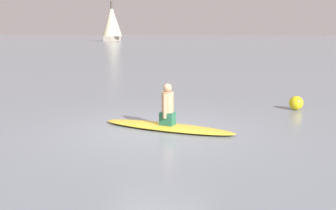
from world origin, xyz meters
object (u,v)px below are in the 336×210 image
(surfboard, at_px, (168,127))
(sailboat_far_left, at_px, (112,22))
(buoy_marker, at_px, (296,103))
(person_paddler, at_px, (168,106))

(surfboard, distance_m, sailboat_far_left, 81.77)
(surfboard, height_order, buoy_marker, buoy_marker)
(surfboard, xyz_separation_m, sailboat_far_left, (35.39, -73.60, 4.15))
(buoy_marker, bearing_deg, surfboard, 47.64)
(person_paddler, bearing_deg, buoy_marker, 54.97)
(person_paddler, height_order, buoy_marker, person_paddler)
(surfboard, relative_size, buoy_marker, 8.03)
(surfboard, bearing_deg, buoy_marker, 54.97)
(sailboat_far_left, bearing_deg, surfboard, -158.84)
(person_paddler, relative_size, sailboat_far_left, 0.11)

